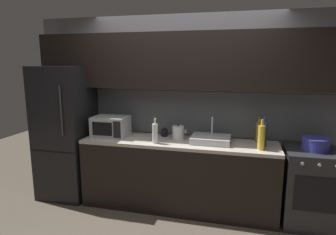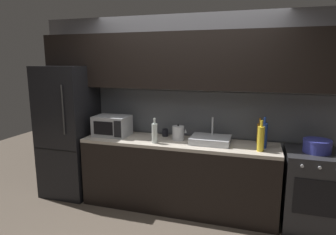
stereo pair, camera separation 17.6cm
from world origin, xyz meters
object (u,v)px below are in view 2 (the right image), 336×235
(wine_bottle_amber, at_px, (259,133))
(wine_bottle_yellow, at_px, (261,138))
(oven_range, at_px, (311,190))
(mug_dark, at_px, (165,133))
(kettle, at_px, (178,133))
(refrigerator, at_px, (69,131))
(wine_bottle_clear, at_px, (155,133))
(cooking_pot, at_px, (317,146))
(wine_bottle_blue, at_px, (264,135))
(microwave, at_px, (112,126))

(wine_bottle_amber, distance_m, wine_bottle_yellow, 0.33)
(oven_range, xyz_separation_m, mug_dark, (-1.81, 0.19, 0.50))
(kettle, distance_m, wine_bottle_yellow, 1.02)
(refrigerator, xyz_separation_m, wine_bottle_clear, (1.36, -0.17, 0.11))
(oven_range, bearing_deg, cooking_pot, 4.79)
(cooking_pot, bearing_deg, kettle, 178.28)
(wine_bottle_amber, height_order, cooking_pot, wine_bottle_amber)
(refrigerator, bearing_deg, wine_bottle_amber, 4.29)
(wine_bottle_blue, relative_size, cooking_pot, 1.23)
(refrigerator, relative_size, wine_bottle_yellow, 5.24)
(microwave, xyz_separation_m, wine_bottle_amber, (1.91, 0.18, -0.01))
(wine_bottle_amber, bearing_deg, wine_bottle_clear, -163.74)
(wine_bottle_clear, height_order, mug_dark, wine_bottle_clear)
(oven_range, xyz_separation_m, wine_bottle_amber, (-0.60, 0.20, 0.58))
(wine_bottle_amber, xyz_separation_m, mug_dark, (-1.21, -0.01, -0.08))
(wine_bottle_clear, bearing_deg, oven_range, 5.14)
(microwave, height_order, mug_dark, microwave)
(kettle, xyz_separation_m, wine_bottle_blue, (1.04, -0.03, 0.06))
(wine_bottle_clear, bearing_deg, refrigerator, 173.03)
(wine_bottle_blue, height_order, wine_bottle_yellow, wine_bottle_blue)
(oven_range, height_order, wine_bottle_amber, wine_bottle_amber)
(microwave, xyz_separation_m, kettle, (0.92, 0.03, -0.04))
(refrigerator, xyz_separation_m, wine_bottle_blue, (2.64, 0.01, 0.14))
(wine_bottle_blue, xyz_separation_m, cooking_pot, (0.57, -0.01, -0.08))
(refrigerator, bearing_deg, mug_dark, 7.60)
(wine_bottle_amber, bearing_deg, wine_bottle_blue, -75.31)
(wine_bottle_yellow, relative_size, wine_bottle_clear, 1.12)
(wine_bottle_amber, height_order, mug_dark, wine_bottle_amber)
(refrigerator, height_order, oven_range, refrigerator)
(oven_range, xyz_separation_m, wine_bottle_yellow, (-0.58, -0.13, 0.60))
(wine_bottle_blue, xyz_separation_m, wine_bottle_amber, (-0.05, 0.18, -0.02))
(microwave, xyz_separation_m, mug_dark, (0.70, 0.17, -0.09))
(microwave, relative_size, kettle, 2.22)
(oven_range, height_order, kettle, kettle)
(wine_bottle_blue, bearing_deg, refrigerator, -179.70)
(cooking_pot, bearing_deg, refrigerator, -180.00)
(wine_bottle_amber, distance_m, cooking_pot, 0.65)
(cooking_pot, bearing_deg, oven_range, -175.21)
(oven_range, distance_m, wine_bottle_yellow, 0.84)
(refrigerator, bearing_deg, kettle, 1.73)
(microwave, height_order, wine_bottle_clear, wine_bottle_clear)
(kettle, bearing_deg, wine_bottle_amber, 8.38)
(kettle, xyz_separation_m, wine_bottle_amber, (0.99, 0.15, 0.04))
(mug_dark, xyz_separation_m, cooking_pot, (1.82, -0.18, 0.02))
(kettle, bearing_deg, microwave, -178.14)
(refrigerator, distance_m, wine_bottle_blue, 2.64)
(wine_bottle_blue, relative_size, wine_bottle_yellow, 1.05)
(microwave, distance_m, wine_bottle_blue, 1.96)
(wine_bottle_clear, relative_size, cooking_pot, 1.05)
(microwave, bearing_deg, wine_bottle_clear, -15.23)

